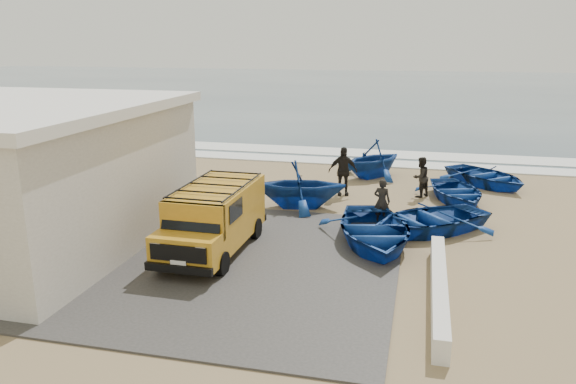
{
  "coord_description": "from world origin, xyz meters",
  "views": [
    {
      "loc": [
        4.39,
        -15.94,
        6.07
      ],
      "look_at": [
        0.18,
        1.4,
        1.2
      ],
      "focal_mm": 35.0,
      "sensor_mm": 36.0,
      "label": 1
    }
  ],
  "objects_px": {
    "building": "(12,174)",
    "boat_near_left": "(374,230)",
    "boat_mid_left": "(300,184)",
    "boat_far_right": "(486,176)",
    "van": "(214,216)",
    "fisherman_back": "(343,171)",
    "fisherman_middle": "(421,177)",
    "boat_mid_right": "(456,192)",
    "fisherman_front": "(382,201)",
    "parapet": "(439,288)",
    "boat_far_left": "(373,159)",
    "boat_near_right": "(429,219)"
  },
  "relations": [
    {
      "from": "boat_far_right",
      "to": "fisherman_back",
      "type": "height_order",
      "value": "fisherman_back"
    },
    {
      "from": "building",
      "to": "boat_near_left",
      "type": "distance_m",
      "value": 11.01
    },
    {
      "from": "van",
      "to": "fisherman_back",
      "type": "height_order",
      "value": "van"
    },
    {
      "from": "fisherman_front",
      "to": "fisherman_middle",
      "type": "relative_size",
      "value": 0.96
    },
    {
      "from": "boat_near_left",
      "to": "boat_near_right",
      "type": "xyz_separation_m",
      "value": [
        1.63,
        1.6,
        -0.03
      ]
    },
    {
      "from": "boat_near_right",
      "to": "boat_mid_right",
      "type": "relative_size",
      "value": 1.16
    },
    {
      "from": "boat_near_left",
      "to": "fisherman_middle",
      "type": "distance_m",
      "value": 6.0
    },
    {
      "from": "boat_mid_left",
      "to": "boat_mid_right",
      "type": "xyz_separation_m",
      "value": [
        5.7,
        2.26,
        -0.51
      ]
    },
    {
      "from": "van",
      "to": "boat_mid_right",
      "type": "xyz_separation_m",
      "value": [
        7.17,
        7.23,
        -0.7
      ]
    },
    {
      "from": "boat_near_left",
      "to": "building",
      "type": "bearing_deg",
      "value": 179.51
    },
    {
      "from": "boat_mid_right",
      "to": "boat_far_right",
      "type": "height_order",
      "value": "boat_far_right"
    },
    {
      "from": "boat_mid_right",
      "to": "boat_far_right",
      "type": "bearing_deg",
      "value": 47.53
    },
    {
      "from": "van",
      "to": "fisherman_front",
      "type": "distance_m",
      "value": 5.96
    },
    {
      "from": "fisherman_front",
      "to": "fisherman_back",
      "type": "relative_size",
      "value": 0.79
    },
    {
      "from": "van",
      "to": "fisherman_back",
      "type": "bearing_deg",
      "value": 69.56
    },
    {
      "from": "boat_far_left",
      "to": "fisherman_middle",
      "type": "distance_m",
      "value": 3.57
    },
    {
      "from": "boat_mid_left",
      "to": "boat_far_right",
      "type": "distance_m",
      "value": 8.69
    },
    {
      "from": "building",
      "to": "fisherman_front",
      "type": "height_order",
      "value": "building"
    },
    {
      "from": "van",
      "to": "boat_far_left",
      "type": "distance_m",
      "value": 11.01
    },
    {
      "from": "fisherman_back",
      "to": "boat_near_right",
      "type": "bearing_deg",
      "value": -65.42
    },
    {
      "from": "parapet",
      "to": "boat_far_right",
      "type": "distance_m",
      "value": 11.93
    },
    {
      "from": "van",
      "to": "boat_far_right",
      "type": "height_order",
      "value": "van"
    },
    {
      "from": "parapet",
      "to": "fisherman_back",
      "type": "relative_size",
      "value": 3.06
    },
    {
      "from": "boat_far_left",
      "to": "fisherman_front",
      "type": "distance_m",
      "value": 6.63
    },
    {
      "from": "van",
      "to": "fisherman_front",
      "type": "bearing_deg",
      "value": 40.73
    },
    {
      "from": "van",
      "to": "boat_far_right",
      "type": "relative_size",
      "value": 1.18
    },
    {
      "from": "fisherman_front",
      "to": "boat_near_left",
      "type": "bearing_deg",
      "value": 98.09
    },
    {
      "from": "van",
      "to": "fisherman_middle",
      "type": "bearing_deg",
      "value": 53.28
    },
    {
      "from": "boat_mid_right",
      "to": "fisherman_front",
      "type": "distance_m",
      "value": 4.31
    },
    {
      "from": "boat_far_left",
      "to": "fisherman_front",
      "type": "bearing_deg",
      "value": -43.81
    },
    {
      "from": "boat_mid_right",
      "to": "van",
      "type": "bearing_deg",
      "value": -151.58
    },
    {
      "from": "van",
      "to": "boat_near_left",
      "type": "distance_m",
      "value": 4.84
    },
    {
      "from": "van",
      "to": "boat_near_right",
      "type": "height_order",
      "value": "van"
    },
    {
      "from": "building",
      "to": "boat_mid_left",
      "type": "distance_m",
      "value": 9.56
    },
    {
      "from": "boat_mid_left",
      "to": "boat_mid_right",
      "type": "relative_size",
      "value": 0.93
    },
    {
      "from": "boat_near_left",
      "to": "fisherman_back",
      "type": "height_order",
      "value": "fisherman_back"
    },
    {
      "from": "parapet",
      "to": "boat_mid_left",
      "type": "bearing_deg",
      "value": 126.36
    },
    {
      "from": "boat_mid_right",
      "to": "fisherman_front",
      "type": "bearing_deg",
      "value": -144.14
    },
    {
      "from": "parapet",
      "to": "boat_near_left",
      "type": "distance_m",
      "value": 3.87
    },
    {
      "from": "parapet",
      "to": "van",
      "type": "relative_size",
      "value": 1.28
    },
    {
      "from": "boat_mid_left",
      "to": "boat_far_left",
      "type": "relative_size",
      "value": 1.03
    },
    {
      "from": "parapet",
      "to": "boat_near_left",
      "type": "xyz_separation_m",
      "value": [
        -1.88,
        3.38,
        0.19
      ]
    },
    {
      "from": "parapet",
      "to": "van",
      "type": "height_order",
      "value": "van"
    },
    {
      "from": "boat_near_left",
      "to": "boat_mid_left",
      "type": "distance_m",
      "value": 4.49
    },
    {
      "from": "boat_mid_left",
      "to": "fisherman_front",
      "type": "distance_m",
      "value": 3.3
    },
    {
      "from": "boat_near_left",
      "to": "boat_far_right",
      "type": "xyz_separation_m",
      "value": [
        4.01,
        8.35,
        -0.06
      ]
    },
    {
      "from": "boat_near_left",
      "to": "fisherman_front",
      "type": "xyz_separation_m",
      "value": [
        0.07,
        2.14,
        0.31
      ]
    },
    {
      "from": "parapet",
      "to": "boat_near_left",
      "type": "height_order",
      "value": "boat_near_left"
    },
    {
      "from": "fisherman_back",
      "to": "van",
      "type": "bearing_deg",
      "value": -128.35
    },
    {
      "from": "building",
      "to": "fisherman_back",
      "type": "distance_m",
      "value": 11.86
    }
  ]
}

